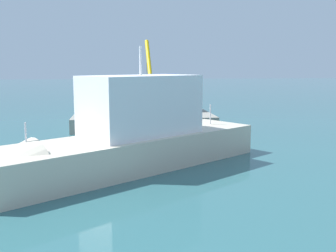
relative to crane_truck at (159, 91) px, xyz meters
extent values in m
plane|color=#2D6066|center=(4.60, -1.45, -2.26)|extent=(200.00, 200.00, 0.00)
cube|color=gray|center=(0.21, -1.45, -1.80)|extent=(11.53, 9.53, 0.93)
cube|color=navy|center=(-0.82, -0.11, -0.61)|extent=(7.06, 3.20, 0.45)
cube|color=#1F39AF|center=(1.62, 0.18, 0.49)|extent=(2.17, 2.53, 1.75)
cylinder|color=black|center=(1.41, 1.37, -0.83)|extent=(1.03, 0.41, 1.00)
cylinder|color=black|center=(1.70, -1.03, -0.83)|extent=(1.03, 0.41, 1.00)
cylinder|color=black|center=(-3.33, 0.81, -0.83)|extent=(1.03, 0.41, 1.00)
cylinder|color=black|center=(-3.05, -1.59, -0.83)|extent=(1.03, 0.41, 1.00)
cylinder|color=#E5B20C|center=(-5.09, -0.38, 2.14)|extent=(4.73, 0.43, 4.50)
cube|color=#E5B20C|center=(-2.85, -0.35, -0.13)|extent=(1.00, 1.00, 0.50)
cylinder|color=#4C4C19|center=(-7.33, -0.41, 1.51)|extent=(0.04, 0.04, 5.49)
cylinder|color=#282828|center=(2.52, 2.48, -0.92)|extent=(0.28, 0.28, 0.83)
cylinder|color=yellow|center=(2.52, 2.48, -0.08)|extent=(0.34, 0.34, 0.83)
sphere|color=tan|center=(2.52, 2.48, 0.45)|extent=(0.24, 0.24, 0.24)
cube|color=#99999E|center=(7.74, -0.23, -1.69)|extent=(4.58, 3.14, 2.25)
cube|color=#99999E|center=(7.75, -0.23, -1.10)|extent=(2.82, 2.35, 1.41)
cylinder|color=black|center=(9.24, 0.25, -2.56)|extent=(0.87, 0.48, 0.84)
cylinder|color=black|center=(8.63, -1.53, -2.56)|extent=(0.87, 0.48, 0.84)
cylinder|color=black|center=(6.62, 1.15, -1.37)|extent=(0.87, 0.48, 0.84)
cylinder|color=black|center=(6.01, -0.62, -1.37)|extent=(0.87, 0.48, 0.84)
cube|color=beige|center=(14.57, -2.71, -2.03)|extent=(9.82, 12.06, 2.27)
cube|color=white|center=(14.21, -2.20, 0.36)|extent=(4.88, 5.45, 2.50)
cylinder|color=white|center=(14.21, -2.20, 2.21)|extent=(0.10, 0.10, 1.20)
cylinder|color=silver|center=(17.11, -6.30, -0.39)|extent=(0.06, 0.06, 1.00)
cylinder|color=silver|center=(11.67, 1.39, -0.39)|extent=(0.06, 0.06, 1.00)
cylinder|color=brown|center=(6.58, -4.30, -1.56)|extent=(0.31, 0.31, 1.40)
cylinder|color=brown|center=(6.63, -1.39, -1.33)|extent=(0.32, 0.32, 1.87)
cylinder|color=#4E472B|center=(6.66, 1.58, -1.22)|extent=(0.30, 0.30, 2.09)
camera|label=1|loc=(31.02, -3.13, 2.03)|focal=42.77mm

